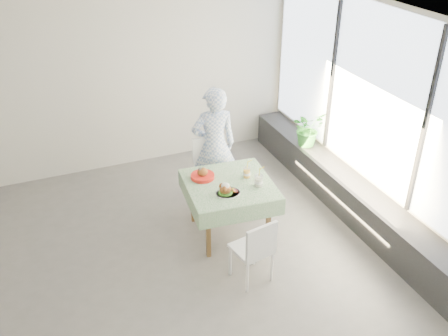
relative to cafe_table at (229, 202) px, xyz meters
name	(u,v)px	position (x,y,z in m)	size (l,w,h in m)	color
floor	(149,262)	(-1.11, -0.18, -0.46)	(6.00, 6.00, 0.00)	#585553
ceiling	(127,26)	(-1.11, -0.18, 2.34)	(6.00, 6.00, 0.00)	white
wall_back	(97,83)	(-1.11, 2.32, 0.94)	(6.00, 0.02, 2.80)	beige
wall_front	(233,330)	(-1.11, -2.68, 0.94)	(6.00, 0.02, 2.80)	beige
wall_right	(374,115)	(1.89, -0.18, 0.94)	(0.02, 5.00, 2.80)	beige
window_pane	(375,97)	(1.86, -0.18, 1.19)	(0.01, 4.80, 2.18)	#D1E0F9
window_ledge	(349,196)	(1.69, -0.18, -0.21)	(0.40, 4.80, 0.50)	black
cafe_table	(229,202)	(0.00, 0.00, 0.00)	(1.13, 1.13, 0.74)	brown
chair_far	(213,187)	(0.05, 0.66, -0.16)	(0.49, 0.49, 0.97)	white
chair_near	(252,261)	(-0.10, -0.90, -0.21)	(0.45, 0.45, 0.83)	white
diner	(214,146)	(0.12, 0.82, 0.38)	(0.61, 0.40, 1.68)	#809ACD
main_dish	(227,190)	(-0.12, -0.21, 0.33)	(0.30, 0.30, 0.15)	white
juice_cup_orange	(247,173)	(0.26, 0.05, 0.34)	(0.10, 0.10, 0.27)	white
juice_cup_lemonade	(259,181)	(0.30, -0.19, 0.35)	(0.10, 0.10, 0.29)	white
second_dish	(203,175)	(-0.26, 0.24, 0.32)	(0.30, 0.30, 0.14)	red
potted_plant	(308,128)	(1.67, 0.94, 0.31)	(0.48, 0.42, 0.54)	#327D29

